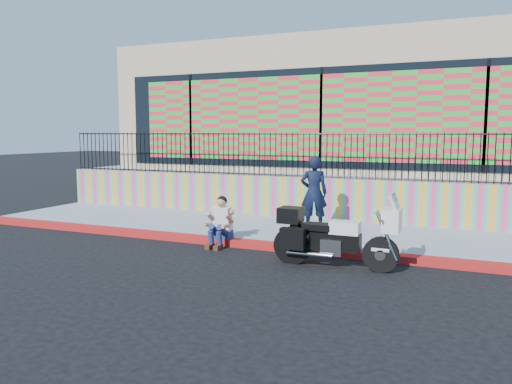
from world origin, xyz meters
The scene contains 10 objects.
ground centered at (0.00, 0.00, 0.00)m, with size 90.00×90.00×0.00m, color black.
red_curb centered at (0.00, 0.00, 0.07)m, with size 16.00×0.30×0.15m, color #B1270C.
sidewalk centered at (0.00, 1.65, 0.07)m, with size 16.00×3.00×0.15m, color #8990A4.
mural_wall centered at (0.00, 3.25, 0.70)m, with size 16.00×0.20×1.10m, color #F23F7F.
metal_fence centered at (0.00, 3.25, 1.85)m, with size 15.80×0.04×1.20m, color black, non-canonical shape.
elevated_platform centered at (0.00, 8.35, 0.62)m, with size 16.00×10.00×1.25m, color #8990A4.
storefront_building centered at (0.00, 8.13, 3.25)m, with size 14.00×8.06×4.00m.
police_motorcycle centered at (1.67, -0.82, 0.59)m, with size 2.26×0.75×1.41m.
police_officer centered at (0.52, 1.79, 1.02)m, with size 0.64×0.42×1.75m, color black.
seated_man centered at (-0.98, -0.20, 0.45)m, with size 0.54×0.71×1.06m.
Camera 1 is at (3.91, -9.54, 2.43)m, focal length 35.00 mm.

